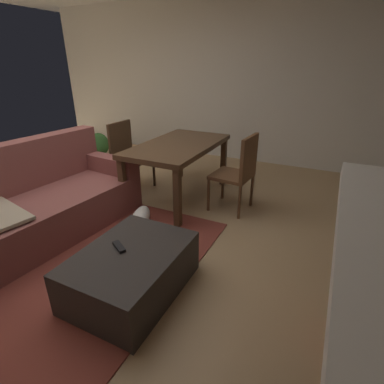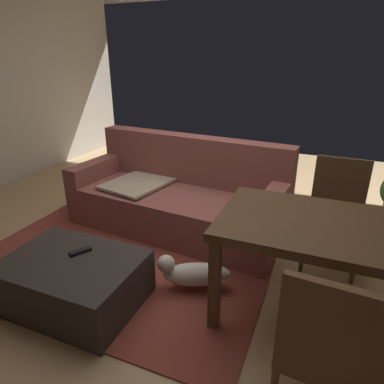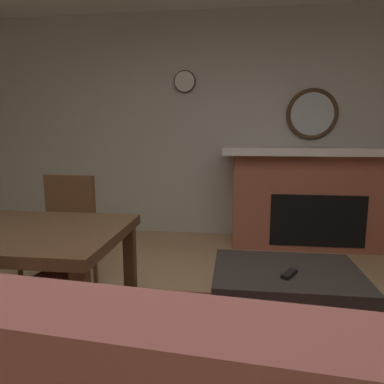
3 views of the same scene
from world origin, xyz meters
TOP-DOWN VIEW (x-y plane):
  - floor at (0.00, 0.00)m, footprint 7.78×7.78m
  - wall_right_window_side at (3.24, 0.00)m, footprint 0.12×6.67m
  - area_rug at (-0.55, -0.36)m, footprint 2.60×2.00m
  - couch at (-0.35, 0.39)m, footprint 2.30×1.11m
  - ottoman_coffee_table at (-0.55, -1.03)m, footprint 0.97×0.70m
  - tv_remote at (-0.55, -0.93)m, footprint 0.12×0.16m
  - dining_table at (1.17, -0.52)m, footprint 1.51×0.84m
  - dining_chair_south at (1.17, -1.33)m, footprint 0.47×0.47m
  - dining_chair_north at (1.18, 0.30)m, footprint 0.45×0.45m
  - potted_plant at (1.83, 1.44)m, footprint 0.36×0.36m
  - small_dog at (0.20, -0.57)m, footprint 0.57×0.37m

SIDE VIEW (x-z plane):
  - floor at x=0.00m, z-range 0.00..0.00m
  - area_rug at x=-0.55m, z-range 0.00..0.01m
  - small_dog at x=0.20m, z-range 0.02..0.28m
  - ottoman_coffee_table at x=-0.55m, z-range 0.00..0.37m
  - potted_plant at x=1.83m, z-range 0.03..0.57m
  - couch at x=-0.35m, z-range -0.14..0.79m
  - tv_remote at x=-0.55m, z-range 0.37..0.39m
  - dining_chair_south at x=1.17m, z-range 0.06..0.99m
  - dining_chair_north at x=1.18m, z-range 0.06..0.99m
  - dining_table at x=1.17m, z-range 0.28..1.02m
  - wall_right_window_side at x=3.24m, z-range 0.00..2.70m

